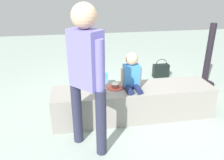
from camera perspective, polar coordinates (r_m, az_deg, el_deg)
name	(u,v)px	position (r m, az deg, el deg)	size (l,w,h in m)	color
ground_plane	(133,116)	(3.27, 5.24, -8.90)	(12.00, 12.00, 0.00)	#95A59B
concrete_ledge	(133,102)	(3.16, 5.38, -5.56)	(2.18, 0.52, 0.43)	gray
child_seated	(132,73)	(2.97, 4.95, 1.69)	(0.28, 0.32, 0.48)	#19214D
adult_standing	(86,68)	(2.26, -6.44, 2.91)	(0.36, 0.37, 1.57)	#27283F
cake_plate	(115,86)	(3.04, 0.84, -1.63)	(0.22, 0.22, 0.07)	#E0594C
gift_bag	(101,80)	(4.07, -2.69, -0.01)	(0.24, 0.09, 0.32)	#4C99E0
railing_post	(207,63)	(4.41, 22.73, 3.94)	(0.36, 0.36, 1.12)	black
water_bottle_near_gift	(101,91)	(3.76, -2.72, -2.74)	(0.07, 0.07, 0.20)	silver
party_cup_red	(136,94)	(3.76, 6.09, -3.42)	(0.08, 0.08, 0.12)	red
cake_box_white	(180,94)	(3.88, 16.67, -3.34)	(0.30, 0.33, 0.13)	white
handbag_black_leather	(161,70)	(4.64, 12.11, 2.37)	(0.31, 0.13, 0.37)	black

